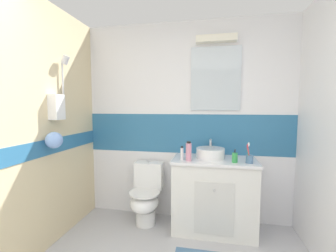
% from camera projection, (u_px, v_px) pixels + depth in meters
% --- Properties ---
extents(wall_back_tiled, '(3.20, 0.20, 2.50)m').
position_uv_depth(wall_back_tiled, '(187.00, 121.00, 2.86)').
color(wall_back_tiled, white).
rests_on(wall_back_tiled, ground_plane).
extents(wall_left_shower_alcove, '(0.28, 3.48, 2.50)m').
position_uv_depth(wall_left_shower_alcove, '(14.00, 129.00, 1.90)').
color(wall_left_shower_alcove, beige).
rests_on(wall_left_shower_alcove, ground_plane).
extents(vanity_cabinet, '(0.94, 0.52, 0.85)m').
position_uv_depth(vanity_cabinet, '(214.00, 195.00, 2.57)').
color(vanity_cabinet, silver).
rests_on(vanity_cabinet, ground_plane).
extents(sink_basin, '(0.33, 0.37, 0.20)m').
position_uv_depth(sink_basin, '(210.00, 153.00, 2.56)').
color(sink_basin, white).
rests_on(sink_basin, vanity_cabinet).
extents(toilet, '(0.37, 0.50, 0.75)m').
position_uv_depth(toilet, '(146.00, 195.00, 2.74)').
color(toilet, white).
rests_on(toilet, ground_plane).
extents(toothbrush_cup, '(0.08, 0.08, 0.22)m').
position_uv_depth(toothbrush_cup, '(249.00, 158.00, 2.34)').
color(toothbrush_cup, '#4C7299').
rests_on(toothbrush_cup, vanity_cabinet).
extents(soap_dispenser, '(0.06, 0.06, 0.15)m').
position_uv_depth(soap_dispenser, '(235.00, 158.00, 2.36)').
color(soap_dispenser, green).
rests_on(soap_dispenser, vanity_cabinet).
extents(toothpaste_tube_upright, '(0.03, 0.03, 0.16)m').
position_uv_depth(toothpaste_tube_upright, '(182.00, 153.00, 2.48)').
color(toothpaste_tube_upright, white).
rests_on(toothpaste_tube_upright, vanity_cabinet).
extents(shampoo_bottle_tall, '(0.06, 0.06, 0.21)m').
position_uv_depth(shampoo_bottle_tall, '(189.00, 151.00, 2.44)').
color(shampoo_bottle_tall, pink).
rests_on(shampoo_bottle_tall, vanity_cabinet).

